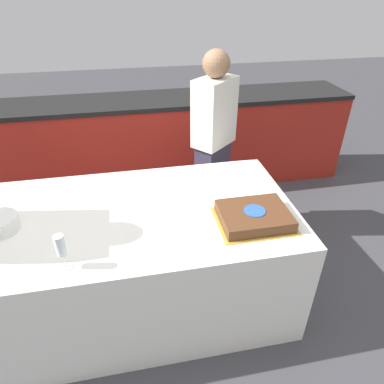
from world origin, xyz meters
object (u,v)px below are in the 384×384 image
at_px(cake, 255,216).
at_px(person_cutting_cake, 214,146).
at_px(plate_stack, 0,224).
at_px(wine_glass, 62,247).

relative_size(cake, person_cutting_cake, 0.28).
bearing_deg(cake, plate_stack, 172.16).
height_order(cake, plate_stack, plate_stack).
distance_m(wine_glass, person_cutting_cake, 1.49).
relative_size(plate_stack, person_cutting_cake, 0.13).
relative_size(wine_glass, person_cutting_cake, 0.13).
bearing_deg(wine_glass, cake, 9.53).
distance_m(cake, plate_stack, 1.39).
bearing_deg(plate_stack, person_cutting_cake, 28.62).
bearing_deg(person_cutting_cake, cake, 48.99).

